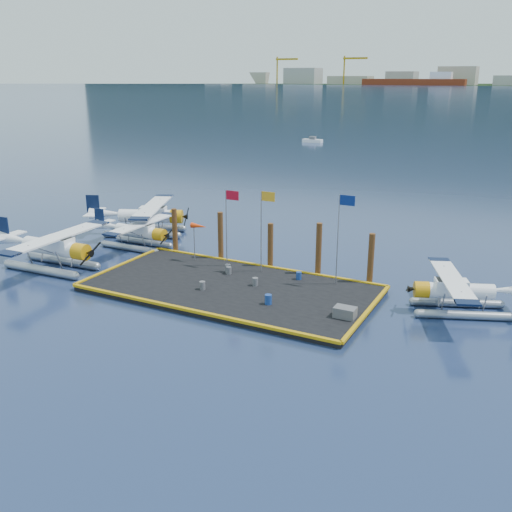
{
  "coord_description": "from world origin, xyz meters",
  "views": [
    {
      "loc": [
        19.0,
        -32.81,
        14.69
      ],
      "look_at": [
        1.0,
        2.0,
        2.21
      ],
      "focal_mm": 40.0,
      "sensor_mm": 36.0,
      "label": 1
    }
  ],
  "objects_px": {
    "drum_0": "(229,270)",
    "drum_5": "(228,268)",
    "piling_1": "(221,237)",
    "seaplane_d": "(456,293)",
    "seaplane_b": "(139,233)",
    "seaplane_c": "(149,218)",
    "piling_3": "(319,251)",
    "piling_4": "(371,261)",
    "drum_1": "(268,299)",
    "drum_4": "(299,276)",
    "flagpole_blue": "(341,226)",
    "windsock": "(199,227)",
    "crate": "(345,312)",
    "drum_2": "(255,282)",
    "drum_3": "(202,285)",
    "piling_2": "(270,247)",
    "flagpole_red": "(229,216)",
    "piling_0": "(175,232)",
    "flagpole_yellow": "(264,219)",
    "seaplane_a": "(54,250)"
  },
  "relations": [
    {
      "from": "crate",
      "to": "piling_1",
      "type": "relative_size",
      "value": 0.32
    },
    {
      "from": "crate",
      "to": "drum_4",
      "type": "bearing_deg",
      "value": 136.35
    },
    {
      "from": "drum_0",
      "to": "piling_4",
      "type": "distance_m",
      "value": 10.49
    },
    {
      "from": "seaplane_b",
      "to": "drum_4",
      "type": "distance_m",
      "value": 16.29
    },
    {
      "from": "drum_4",
      "to": "flagpole_yellow",
      "type": "distance_m",
      "value": 4.91
    },
    {
      "from": "piling_3",
      "to": "piling_4",
      "type": "height_order",
      "value": "piling_3"
    },
    {
      "from": "drum_2",
      "to": "drum_3",
      "type": "distance_m",
      "value": 3.76
    },
    {
      "from": "drum_1",
      "to": "windsock",
      "type": "distance_m",
      "value": 10.79
    },
    {
      "from": "drum_4",
      "to": "piling_3",
      "type": "distance_m",
      "value": 2.53
    },
    {
      "from": "drum_2",
      "to": "drum_5",
      "type": "height_order",
      "value": "drum_5"
    },
    {
      "from": "seaplane_a",
      "to": "drum_0",
      "type": "height_order",
      "value": "seaplane_a"
    },
    {
      "from": "drum_0",
      "to": "drum_5",
      "type": "xyz_separation_m",
      "value": [
        -0.27,
        0.29,
        0.02
      ]
    },
    {
      "from": "drum_2",
      "to": "piling_4",
      "type": "xyz_separation_m",
      "value": [
        6.99,
        4.53,
        1.31
      ]
    },
    {
      "from": "seaplane_d",
      "to": "drum_2",
      "type": "relative_size",
      "value": 14.85
    },
    {
      "from": "drum_1",
      "to": "flagpole_red",
      "type": "xyz_separation_m",
      "value": [
        -6.15,
        5.59,
        3.67
      ]
    },
    {
      "from": "piling_2",
      "to": "piling_4",
      "type": "height_order",
      "value": "piling_4"
    },
    {
      "from": "seaplane_b",
      "to": "seaplane_d",
      "type": "relative_size",
      "value": 1.02
    },
    {
      "from": "drum_2",
      "to": "drum_4",
      "type": "relative_size",
      "value": 1.02
    },
    {
      "from": "seaplane_b",
      "to": "drum_0",
      "type": "bearing_deg",
      "value": 72.79
    },
    {
      "from": "flagpole_red",
      "to": "flagpole_blue",
      "type": "xyz_separation_m",
      "value": [
        8.99,
        -0.0,
        0.29
      ]
    },
    {
      "from": "seaplane_a",
      "to": "piling_4",
      "type": "relative_size",
      "value": 2.65
    },
    {
      "from": "piling_2",
      "to": "seaplane_a",
      "type": "bearing_deg",
      "value": -152.99
    },
    {
      "from": "drum_5",
      "to": "windsock",
      "type": "distance_m",
      "value": 4.42
    },
    {
      "from": "crate",
      "to": "piling_1",
      "type": "distance_m",
      "value": 14.79
    },
    {
      "from": "piling_4",
      "to": "piling_1",
      "type": "bearing_deg",
      "value": 180.0
    },
    {
      "from": "piling_1",
      "to": "seaplane_d",
      "type": "bearing_deg",
      "value": -6.32
    },
    {
      "from": "drum_4",
      "to": "piling_0",
      "type": "height_order",
      "value": "piling_0"
    },
    {
      "from": "drum_4",
      "to": "piling_3",
      "type": "height_order",
      "value": "piling_3"
    },
    {
      "from": "flagpole_red",
      "to": "piling_0",
      "type": "relative_size",
      "value": 1.5
    },
    {
      "from": "flagpole_blue",
      "to": "crate",
      "type": "bearing_deg",
      "value": -66.59
    },
    {
      "from": "drum_2",
      "to": "piling_3",
      "type": "distance_m",
      "value": 5.62
    },
    {
      "from": "seaplane_d",
      "to": "piling_4",
      "type": "bearing_deg",
      "value": 49.98
    },
    {
      "from": "piling_3",
      "to": "piling_4",
      "type": "bearing_deg",
      "value": 0.0
    },
    {
      "from": "seaplane_d",
      "to": "crate",
      "type": "xyz_separation_m",
      "value": [
        -5.77,
        -4.84,
        -0.63
      ]
    },
    {
      "from": "drum_1",
      "to": "drum_4",
      "type": "height_order",
      "value": "drum_1"
    },
    {
      "from": "seaplane_c",
      "to": "drum_0",
      "type": "distance_m",
      "value": 14.96
    },
    {
      "from": "piling_1",
      "to": "flagpole_blue",
      "type": "bearing_deg",
      "value": -8.51
    },
    {
      "from": "flagpole_blue",
      "to": "windsock",
      "type": "bearing_deg",
      "value": 180.0
    },
    {
      "from": "windsock",
      "to": "flagpole_yellow",
      "type": "bearing_deg",
      "value": 0.0
    },
    {
      "from": "seaplane_b",
      "to": "seaplane_c",
      "type": "bearing_deg",
      "value": -154.0
    },
    {
      "from": "piling_2",
      "to": "piling_4",
      "type": "xyz_separation_m",
      "value": [
        8.0,
        0.0,
        0.1
      ]
    },
    {
      "from": "drum_3",
      "to": "crate",
      "type": "relative_size",
      "value": 0.44
    },
    {
      "from": "seaplane_b",
      "to": "piling_3",
      "type": "relative_size",
      "value": 2.04
    },
    {
      "from": "drum_1",
      "to": "drum_4",
      "type": "distance_m",
      "value": 5.28
    },
    {
      "from": "piling_0",
      "to": "drum_0",
      "type": "bearing_deg",
      "value": -24.5
    },
    {
      "from": "piling_2",
      "to": "drum_1",
      "type": "bearing_deg",
      "value": -64.96
    },
    {
      "from": "drum_0",
      "to": "drum_3",
      "type": "relative_size",
      "value": 0.96
    },
    {
      "from": "seaplane_c",
      "to": "flagpole_yellow",
      "type": "height_order",
      "value": "flagpole_yellow"
    },
    {
      "from": "drum_5",
      "to": "piling_3",
      "type": "xyz_separation_m",
      "value": [
        6.16,
        2.95,
        1.45
      ]
    },
    {
      "from": "drum_3",
      "to": "drum_4",
      "type": "distance_m",
      "value": 7.18
    }
  ]
}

